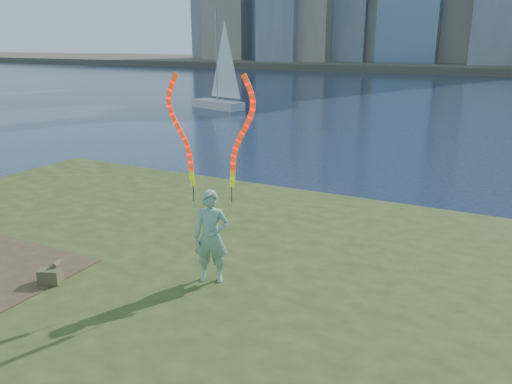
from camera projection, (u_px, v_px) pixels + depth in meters
The scene contains 6 objects.
ground at pixel (176, 270), 11.64m from camera, with size 320.00×320.00×0.00m, color #192640.
grassy_knoll at pixel (105, 300), 9.58m from camera, with size 20.00×18.00×0.80m.
far_shore at pixel (480, 66), 92.34m from camera, with size 320.00×40.00×1.20m, color #464233.
woman_with_ribbons at pixel (211, 209), 9.03m from camera, with size 1.96×0.84×4.12m.
canvas_bag at pixel (51, 275), 9.25m from camera, with size 0.46×0.52×0.37m.
sailboat at pixel (220, 92), 38.73m from camera, with size 4.98×2.88×7.55m.
Camera 1 is at (6.50, -8.59, 5.12)m, focal length 35.00 mm.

